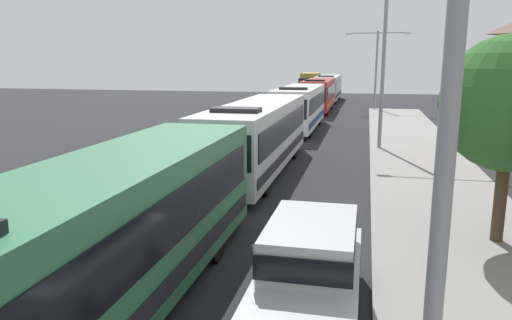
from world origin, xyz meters
TOP-DOWN VIEW (x-y plane):
  - bus_lead at (-1.30, 12.09)m, footprint 2.58×12.14m
  - bus_second_in_line at (-1.30, 25.25)m, footprint 2.58×12.20m
  - bus_middle at (-1.30, 38.90)m, footprint 2.58×10.73m
  - bus_fourth_in_line at (-1.30, 51.97)m, footprint 2.58×10.45m
  - bus_rear at (-1.30, 64.37)m, footprint 2.58×11.75m
  - white_suv at (2.40, 13.29)m, footprint 1.86×4.68m
  - box_truck_oncoming at (-4.60, 73.70)m, footprint 2.35×6.91m
  - streetlamp_near at (4.10, 9.72)m, footprint 5.02×0.28m
  - streetlamp_mid at (4.10, 32.02)m, footprint 5.04×0.28m
  - streetlamp_far at (4.10, 54.33)m, footprint 6.12×0.28m
  - roadside_tree at (6.87, 18.09)m, footprint 3.50×3.50m

SIDE VIEW (x-z plane):
  - white_suv at x=2.40m, z-range 0.08..1.98m
  - bus_fourth_in_line at x=-1.30m, z-range 0.08..3.29m
  - bus_middle at x=-1.30m, z-range 0.08..3.29m
  - bus_rear at x=-1.30m, z-range 0.09..3.30m
  - bus_lead at x=-1.30m, z-range 0.09..3.30m
  - bus_second_in_line at x=-1.30m, z-range 0.09..3.30m
  - box_truck_oncoming at x=-4.60m, z-range 0.12..3.27m
  - roadside_tree at x=6.87m, z-range 1.10..6.51m
  - streetlamp_far at x=4.10m, z-range 1.07..8.62m
  - streetlamp_near at x=4.10m, z-range 1.00..8.79m
  - streetlamp_mid at x=4.10m, z-range 1.04..9.92m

